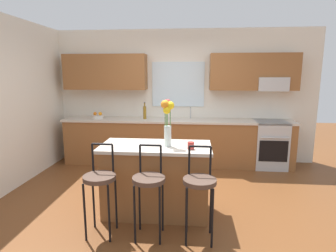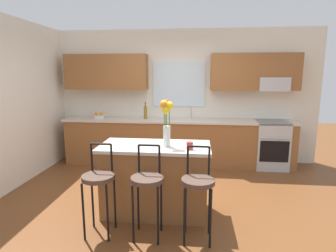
{
  "view_description": "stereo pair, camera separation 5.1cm",
  "coord_description": "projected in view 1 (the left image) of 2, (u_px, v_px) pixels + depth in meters",
  "views": [
    {
      "loc": [
        0.32,
        -3.7,
        1.8
      ],
      "look_at": [
        -0.07,
        0.55,
        1.0
      ],
      "focal_mm": 29.33,
      "sensor_mm": 36.0,
      "label": 1
    },
    {
      "loc": [
        0.37,
        -3.69,
        1.8
      ],
      "look_at": [
        -0.07,
        0.55,
        1.0
      ],
      "focal_mm": 29.33,
      "sensor_mm": 36.0,
      "label": 2
    }
  ],
  "objects": [
    {
      "name": "kitchen_island",
      "position": [
        156.0,
        179.0,
        3.57
      ],
      "size": [
        1.4,
        0.69,
        0.92
      ],
      "color": "brown",
      "rests_on": "ground"
    },
    {
      "name": "counter_run",
      "position": [
        177.0,
        142.0,
        5.56
      ],
      "size": [
        4.56,
        0.64,
        0.92
      ],
      "color": "brown",
      "rests_on": "ground"
    },
    {
      "name": "wall_left",
      "position": [
        7.0,
        104.0,
        4.26
      ],
      "size": [
        0.12,
        4.6,
        2.7
      ],
      "primitive_type": "cube",
      "color": "silver",
      "rests_on": "ground"
    },
    {
      "name": "sink_faucet",
      "position": [
        191.0,
        112.0,
        5.56
      ],
      "size": [
        0.02,
        0.13,
        0.23
      ],
      "color": "#B7BABC",
      "rests_on": "counter_run"
    },
    {
      "name": "flower_vase",
      "position": [
        168.0,
        116.0,
        3.36
      ],
      "size": [
        0.17,
        0.15,
        0.59
      ],
      "color": "silver",
      "rests_on": "kitchen_island"
    },
    {
      "name": "back_wall_assembly",
      "position": [
        180.0,
        89.0,
        5.64
      ],
      "size": [
        5.6,
        0.5,
        2.7
      ],
      "color": "silver",
      "rests_on": "ground"
    },
    {
      "name": "mug_ceramic",
      "position": [
        191.0,
        146.0,
        3.29
      ],
      "size": [
        0.08,
        0.08,
        0.09
      ],
      "primitive_type": "cylinder",
      "color": "#A52D28",
      "rests_on": "kitchen_island"
    },
    {
      "name": "oven_range",
      "position": [
        269.0,
        144.0,
        5.37
      ],
      "size": [
        0.6,
        0.64,
        0.92
      ],
      "color": "#B7BABC",
      "rests_on": "ground"
    },
    {
      "name": "fruit_bowl_oranges",
      "position": [
        98.0,
        116.0,
        5.61
      ],
      "size": [
        0.24,
        0.24,
        0.13
      ],
      "color": "silver",
      "rests_on": "counter_run"
    },
    {
      "name": "ground_plane",
      "position": [
        170.0,
        201.0,
        3.98
      ],
      "size": [
        14.0,
        14.0,
        0.0
      ],
      "primitive_type": "plane",
      "color": "brown"
    },
    {
      "name": "bar_stool_near",
      "position": [
        100.0,
        182.0,
        3.04
      ],
      "size": [
        0.36,
        0.36,
        1.04
      ],
      "color": "black",
      "rests_on": "ground"
    },
    {
      "name": "bar_stool_far",
      "position": [
        200.0,
        185.0,
        2.94
      ],
      "size": [
        0.36,
        0.36,
        1.04
      ],
      "color": "black",
      "rests_on": "ground"
    },
    {
      "name": "bottle_olive_oil",
      "position": [
        145.0,
        112.0,
        5.51
      ],
      "size": [
        0.06,
        0.06,
        0.33
      ],
      "color": "olive",
      "rests_on": "counter_run"
    },
    {
      "name": "bar_stool_middle",
      "position": [
        149.0,
        183.0,
        2.99
      ],
      "size": [
        0.36,
        0.36,
        1.04
      ],
      "color": "black",
      "rests_on": "ground"
    }
  ]
}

